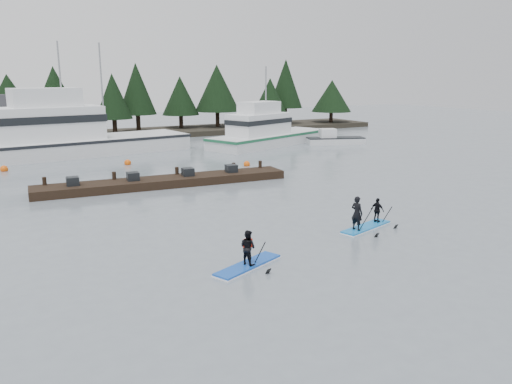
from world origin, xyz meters
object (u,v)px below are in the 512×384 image
paddleboard_duo (366,217)px  fishing_boat_medium (267,139)px  fishing_boat_large (70,145)px  floating_dock (165,182)px  paddleboard_solo (248,254)px

paddleboard_duo → fishing_boat_medium: bearing=52.7°
fishing_boat_large → floating_dock: size_ratio=1.27×
fishing_boat_medium → paddleboard_solo: fishing_boat_medium is taller
paddleboard_solo → paddleboard_duo: bearing=-9.5°
fishing_boat_large → paddleboard_duo: 30.53m
paddleboard_solo → paddleboard_duo: paddleboard_duo is taller
paddleboard_duo → paddleboard_solo: bearing=176.7°
fishing_boat_large → fishing_boat_medium: fishing_boat_large is taller
fishing_boat_medium → paddleboard_duo: size_ratio=4.88×
fishing_boat_medium → paddleboard_duo: (-10.22, -26.85, -0.05)m
paddleboard_duo → floating_dock: bearing=94.7°
fishing_boat_medium → paddleboard_solo: bearing=-142.3°
fishing_boat_medium → floating_dock: size_ratio=0.95×
fishing_boat_large → fishing_boat_medium: bearing=-15.2°
paddleboard_solo → paddleboard_duo: size_ratio=0.99×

